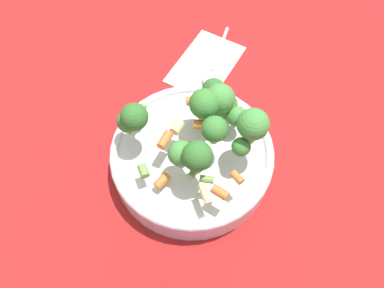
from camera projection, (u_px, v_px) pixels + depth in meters
ground_plane at (192, 164)px, 0.62m from camera, size 3.00×3.00×0.00m
bowl at (192, 156)px, 0.59m from camera, size 0.26×0.26×0.05m
pasta_salad at (205, 120)px, 0.54m from camera, size 0.21×0.20×0.10m
napkin at (206, 64)px, 0.72m from camera, size 0.11×0.16×0.01m
spoon at (214, 66)px, 0.71m from camera, size 0.04×0.15×0.01m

